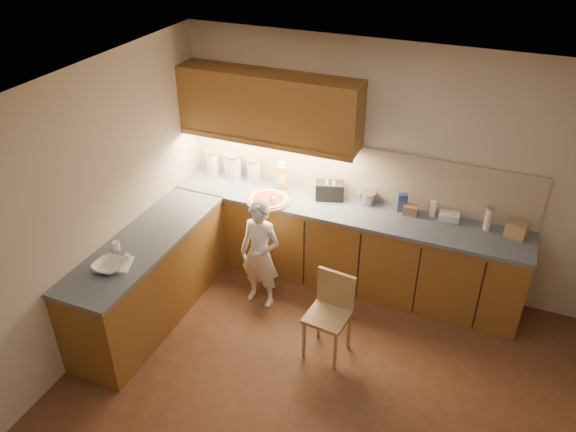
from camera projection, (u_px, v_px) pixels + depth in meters
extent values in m
plane|color=#522F1C|center=(320.00, 400.00, 4.85)|extent=(4.50, 4.50, 0.00)
cube|color=beige|center=(390.00, 169.00, 5.74)|extent=(4.50, 0.04, 2.60)
cube|color=beige|center=(83.00, 220.00, 4.91)|extent=(0.04, 4.00, 2.60)
cube|color=white|center=(332.00, 116.00, 3.49)|extent=(4.50, 4.00, 0.04)
cube|color=brown|center=(342.00, 246.00, 6.08)|extent=(3.75, 0.60, 0.88)
cube|color=brown|center=(150.00, 279.00, 5.57)|extent=(0.60, 2.00, 0.88)
cube|color=#4D5B6F|center=(344.00, 209.00, 5.84)|extent=(3.77, 0.62, 0.04)
cube|color=#4D5B6F|center=(144.00, 241.00, 5.33)|extent=(0.62, 2.02, 0.04)
cube|color=black|center=(205.00, 230.00, 6.34)|extent=(0.02, 0.01, 0.80)
cube|color=black|center=(253.00, 242.00, 6.15)|extent=(0.02, 0.01, 0.80)
cube|color=black|center=(304.00, 254.00, 5.95)|extent=(0.02, 0.01, 0.80)
cube|color=black|center=(358.00, 267.00, 5.75)|extent=(0.02, 0.01, 0.80)
cube|color=black|center=(417.00, 281.00, 5.55)|extent=(0.02, 0.01, 0.80)
cube|color=black|center=(479.00, 296.00, 5.36)|extent=(0.02, 0.01, 0.80)
cube|color=#BBAD91|center=(354.00, 171.00, 5.90)|extent=(3.75, 0.02, 0.58)
cube|color=brown|center=(269.00, 106.00, 5.74)|extent=(1.95, 0.35, 0.70)
cube|color=brown|center=(262.00, 144.00, 5.78)|extent=(1.95, 0.02, 0.06)
cylinder|color=tan|center=(268.00, 201.00, 5.93)|extent=(0.47, 0.47, 0.02)
cylinder|color=beige|center=(268.00, 199.00, 5.92)|extent=(0.41, 0.41, 0.02)
cylinder|color=#AE3917|center=(268.00, 198.00, 5.92)|extent=(0.33, 0.33, 0.01)
sphere|color=white|center=(272.00, 199.00, 5.86)|extent=(0.06, 0.06, 0.06)
cylinder|color=white|center=(273.00, 200.00, 5.79)|extent=(0.03, 0.11, 0.19)
imported|color=white|center=(260.00, 254.00, 5.67)|extent=(0.46, 0.32, 1.20)
cylinder|color=tan|center=(304.00, 340.00, 5.18)|extent=(0.03, 0.03, 0.42)
cylinder|color=tan|center=(335.00, 352.00, 5.05)|extent=(0.03, 0.03, 0.42)
cylinder|color=tan|center=(319.00, 319.00, 5.42)|extent=(0.03, 0.03, 0.42)
cylinder|color=tan|center=(349.00, 330.00, 5.29)|extent=(0.03, 0.03, 0.42)
cube|color=tan|center=(328.00, 316.00, 5.12)|extent=(0.41, 0.41, 0.04)
cube|color=tan|center=(336.00, 289.00, 5.14)|extent=(0.37, 0.07, 0.37)
imported|color=white|center=(109.00, 266.00, 4.91)|extent=(0.29, 0.29, 0.07)
cylinder|color=white|center=(212.00, 164.00, 6.40)|extent=(0.13, 0.13, 0.27)
cylinder|color=gray|center=(211.00, 153.00, 6.32)|extent=(0.14, 0.14, 0.02)
cylinder|color=beige|center=(231.00, 166.00, 6.36)|extent=(0.15, 0.15, 0.27)
cylinder|color=gray|center=(230.00, 154.00, 6.28)|extent=(0.16, 0.16, 0.02)
cylinder|color=silver|center=(235.00, 168.00, 6.32)|extent=(0.14, 0.14, 0.27)
cylinder|color=gray|center=(234.00, 156.00, 6.24)|extent=(0.15, 0.15, 0.02)
cylinder|color=beige|center=(254.00, 171.00, 6.28)|extent=(0.16, 0.16, 0.25)
cylinder|color=gray|center=(253.00, 160.00, 6.21)|extent=(0.17, 0.17, 0.02)
cube|color=gold|center=(282.00, 178.00, 6.11)|extent=(0.13, 0.11, 0.28)
cube|color=white|center=(282.00, 164.00, 6.02)|extent=(0.08, 0.07, 0.05)
cube|color=black|center=(330.00, 191.00, 5.94)|extent=(0.33, 0.25, 0.19)
cube|color=#B2B2B7|center=(327.00, 182.00, 5.89)|extent=(0.07, 0.13, 0.00)
cube|color=#B2B2B7|center=(334.00, 183.00, 5.89)|extent=(0.07, 0.13, 0.00)
cylinder|color=#A3A3A8|center=(367.00, 198.00, 5.88)|extent=(0.16, 0.16, 0.12)
cylinder|color=#A3A3A8|center=(368.00, 193.00, 5.84)|extent=(0.17, 0.17, 0.01)
cube|color=#2E478A|center=(402.00, 202.00, 5.73)|extent=(0.11, 0.09, 0.19)
cube|color=#A37757|center=(410.00, 210.00, 5.69)|extent=(0.15, 0.11, 0.10)
cube|color=white|center=(433.00, 209.00, 5.65)|extent=(0.06, 0.06, 0.16)
cube|color=white|center=(449.00, 217.00, 5.60)|extent=(0.21, 0.16, 0.08)
cylinder|color=white|center=(488.00, 219.00, 5.41)|extent=(0.07, 0.07, 0.23)
cylinder|color=gray|center=(491.00, 208.00, 5.35)|extent=(0.08, 0.08, 0.02)
cube|color=#A48558|center=(517.00, 229.00, 5.34)|extent=(0.22, 0.19, 0.15)
cube|color=white|center=(114.00, 265.00, 4.96)|extent=(0.36, 0.32, 0.02)
cylinder|color=white|center=(116.00, 246.00, 5.15)|extent=(0.07, 0.07, 0.09)
cylinder|color=white|center=(128.00, 258.00, 5.01)|extent=(0.07, 0.07, 0.07)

